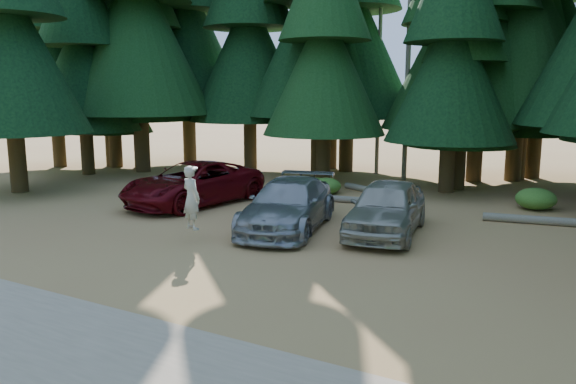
% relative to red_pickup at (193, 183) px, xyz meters
% --- Properties ---
extents(ground, '(160.00, 160.00, 0.00)m').
position_rel_red_pickup_xyz_m(ground, '(4.48, -4.51, -0.83)').
color(ground, '#A87647').
rests_on(ground, ground).
extents(gravel_strip, '(26.00, 3.50, 0.01)m').
position_rel_red_pickup_xyz_m(gravel_strip, '(4.48, -11.01, -0.82)').
color(gravel_strip, gray).
rests_on(gravel_strip, ground).
extents(forest_belt_north, '(36.00, 7.00, 22.00)m').
position_rel_red_pickup_xyz_m(forest_belt_north, '(4.48, 10.49, -0.83)').
color(forest_belt_north, black).
rests_on(forest_belt_north, ground).
extents(forest_belt_west, '(6.00, 22.00, 22.00)m').
position_rel_red_pickup_xyz_m(forest_belt_west, '(-11.02, -0.51, -0.83)').
color(forest_belt_west, black).
rests_on(forest_belt_west, ground).
extents(snag_front, '(0.24, 0.24, 12.00)m').
position_rel_red_pickup_xyz_m(snag_front, '(5.28, 9.99, 5.17)').
color(snag_front, '#665F51').
rests_on(snag_front, ground).
extents(snag_back, '(0.20, 0.20, 10.00)m').
position_rel_red_pickup_xyz_m(snag_back, '(3.28, 11.49, 4.17)').
color(snag_back, '#665F51').
rests_on(snag_back, ground).
extents(mountain_peak, '(48.00, 50.00, 28.00)m').
position_rel_red_pickup_xyz_m(mountain_peak, '(1.89, 83.73, 11.88)').
color(mountain_peak, gray).
rests_on(mountain_peak, ground).
extents(red_pickup, '(3.58, 6.31, 1.66)m').
position_rel_red_pickup_xyz_m(red_pickup, '(0.00, 0.00, 0.00)').
color(red_pickup, '#5C070E').
rests_on(red_pickup, ground).
extents(silver_minivan_center, '(3.40, 5.83, 1.59)m').
position_rel_red_pickup_xyz_m(silver_minivan_center, '(5.18, -1.69, -0.04)').
color(silver_minivan_center, '#94979B').
rests_on(silver_minivan_center, ground).
extents(silver_minivan_right, '(2.70, 5.17, 1.68)m').
position_rel_red_pickup_xyz_m(silver_minivan_right, '(8.13, -0.75, 0.01)').
color(silver_minivan_right, '#A9A596').
rests_on(silver_minivan_right, ground).
extents(frisbee_player, '(0.79, 0.64, 1.88)m').
position_rel_red_pickup_xyz_m(frisbee_player, '(3.41, -4.33, 0.48)').
color(frisbee_player, beige).
rests_on(frisbee_player, ground).
extents(log_left, '(3.62, 0.81, 0.26)m').
position_rel_red_pickup_xyz_m(log_left, '(4.24, 3.09, -0.70)').
color(log_left, '#665F51').
rests_on(log_left, ground).
extents(log_mid, '(3.13, 1.69, 0.27)m').
position_rel_red_pickup_xyz_m(log_mid, '(5.27, 5.60, -0.69)').
color(log_mid, '#665F51').
rests_on(log_mid, ground).
extents(log_right, '(4.36, 1.02, 0.28)m').
position_rel_red_pickup_xyz_m(log_right, '(12.56, 3.02, -0.69)').
color(log_right, '#665F51').
rests_on(log_right, ground).
extents(shrub_far_left, '(0.99, 0.99, 0.55)m').
position_rel_red_pickup_xyz_m(shrub_far_left, '(-3.01, 1.57, -0.56)').
color(shrub_far_left, '#356C20').
rests_on(shrub_far_left, ground).
extents(shrub_left, '(0.92, 0.92, 0.51)m').
position_rel_red_pickup_xyz_m(shrub_left, '(2.85, 3.13, -0.58)').
color(shrub_left, '#356C20').
rests_on(shrub_left, ground).
extents(shrub_center_left, '(1.26, 1.26, 0.69)m').
position_rel_red_pickup_xyz_m(shrub_center_left, '(3.56, 4.60, -0.48)').
color(shrub_center_left, '#356C20').
rests_on(shrub_center_left, ground).
extents(shrub_center_right, '(0.95, 0.95, 0.52)m').
position_rel_red_pickup_xyz_m(shrub_center_right, '(2.71, 5.46, -0.57)').
color(shrub_center_right, '#356C20').
rests_on(shrub_center_right, ground).
extents(shrub_right, '(1.11, 1.11, 0.61)m').
position_rel_red_pickup_xyz_m(shrub_right, '(7.21, 3.35, -0.53)').
color(shrub_right, '#356C20').
rests_on(shrub_right, ground).
extents(shrub_far_right, '(1.47, 1.47, 0.81)m').
position_rel_red_pickup_xyz_m(shrub_far_right, '(11.79, 5.49, -0.43)').
color(shrub_far_right, '#356C20').
rests_on(shrub_far_right, ground).
extents(shrub_edge_west, '(1.01, 1.01, 0.56)m').
position_rel_red_pickup_xyz_m(shrub_edge_west, '(-3.31, 0.99, -0.55)').
color(shrub_edge_west, '#356C20').
rests_on(shrub_edge_west, ground).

